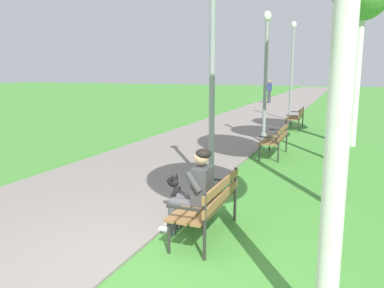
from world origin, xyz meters
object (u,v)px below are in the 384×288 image
object	(u,v)px
pedestrian_distant	(269,92)
park_bench_near	(209,201)
lamp_post_near	(212,72)
park_bench_mid	(276,138)
lamp_post_mid	(265,76)
dog_black	(183,204)
park_bench_far	(296,117)
person_seated_on_near_bench	(195,188)
lamp_post_far	(292,70)

from	to	relation	value
pedestrian_distant	park_bench_near	bearing A→B (deg)	-81.24
park_bench_near	lamp_post_near	world-z (taller)	lamp_post_near
park_bench_mid	lamp_post_mid	size ratio (longest dim) A/B	0.37
dog_black	lamp_post_mid	xyz separation A→B (m)	(-0.21, 7.15, 1.86)
park_bench_mid	dog_black	size ratio (longest dim) A/B	1.89
park_bench_far	lamp_post_mid	world-z (taller)	lamp_post_mid
park_bench_near	person_seated_on_near_bench	size ratio (longest dim) A/B	1.20
park_bench_near	park_bench_mid	xyz separation A→B (m)	(-0.05, 5.61, 0.00)
person_seated_on_near_bench	lamp_post_mid	xyz separation A→B (m)	(-0.58, 7.60, 1.44)
person_seated_on_near_bench	lamp_post_near	size ratio (longest dim) A/B	0.29
park_bench_mid	lamp_post_mid	world-z (taller)	lamp_post_mid
lamp_post_mid	lamp_post_far	distance (m)	6.21
dog_black	lamp_post_near	bearing A→B (deg)	93.90
person_seated_on_near_bench	pedestrian_distant	xyz separation A→B (m)	(-3.37, 23.24, 0.16)
park_bench_near	person_seated_on_near_bench	world-z (taller)	person_seated_on_near_bench
park_bench_near	lamp_post_far	world-z (taller)	lamp_post_far
park_bench_far	person_seated_on_near_bench	bearing A→B (deg)	-90.15
person_seated_on_near_bench	dog_black	size ratio (longest dim) A/B	1.57
park_bench_near	lamp_post_mid	distance (m)	7.80
lamp_post_near	pedestrian_distant	world-z (taller)	lamp_post_near
park_bench_far	lamp_post_near	distance (m)	9.08
dog_black	lamp_post_far	xyz separation A→B (m)	(-0.24, 13.35, 2.06)
park_bench_far	lamp_post_near	world-z (taller)	lamp_post_near
lamp_post_mid	lamp_post_near	bearing A→B (deg)	-89.01
dog_black	pedestrian_distant	distance (m)	22.99
park_bench_near	park_bench_mid	size ratio (longest dim) A/B	1.00
lamp_post_far	park_bench_far	bearing A→B (deg)	-77.14
lamp_post_near	pedestrian_distant	distance (m)	21.38
park_bench_far	pedestrian_distant	world-z (taller)	pedestrian_distant
lamp_post_far	pedestrian_distant	size ratio (longest dim) A/B	2.72
lamp_post_far	pedestrian_distant	bearing A→B (deg)	106.32
park_bench_mid	park_bench_near	bearing A→B (deg)	-89.52
park_bench_mid	lamp_post_far	xyz separation A→B (m)	(-0.77, 8.19, 1.81)
person_seated_on_near_bench	lamp_post_mid	distance (m)	7.75
park_bench_far	person_seated_on_near_bench	size ratio (longest dim) A/B	1.20
park_bench_near	pedestrian_distant	xyz separation A→B (m)	(-3.58, 23.23, 0.33)
lamp_post_near	lamp_post_mid	world-z (taller)	lamp_post_near
dog_black	lamp_post_far	bearing A→B (deg)	91.03
lamp_post_near	lamp_post_mid	distance (m)	5.49
person_seated_on_near_bench	lamp_post_mid	world-z (taller)	lamp_post_mid
lamp_post_near	lamp_post_mid	size ratio (longest dim) A/B	1.07
park_bench_mid	lamp_post_near	bearing A→B (deg)	-100.38
park_bench_far	dog_black	world-z (taller)	park_bench_far
lamp_post_mid	lamp_post_far	world-z (taller)	lamp_post_far
park_bench_mid	dog_black	bearing A→B (deg)	-95.86
person_seated_on_near_bench	lamp_post_mid	size ratio (longest dim) A/B	0.30
park_bench_far	lamp_post_mid	xyz separation A→B (m)	(-0.61, -3.41, 1.61)
lamp_post_near	pedestrian_distant	size ratio (longest dim) A/B	2.65
park_bench_mid	person_seated_on_near_bench	distance (m)	5.62
park_bench_mid	pedestrian_distant	size ratio (longest dim) A/B	0.91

